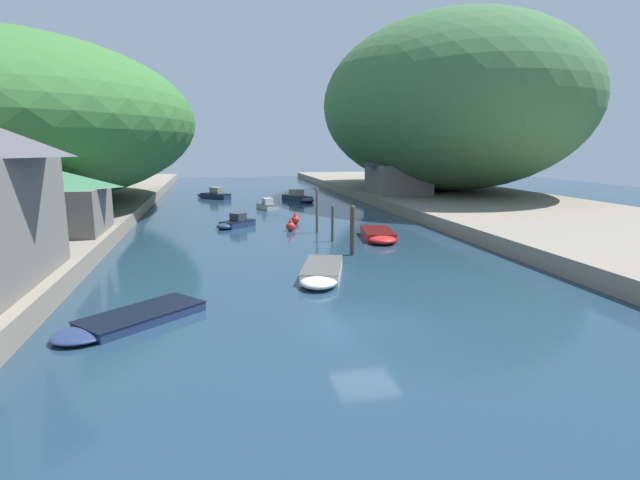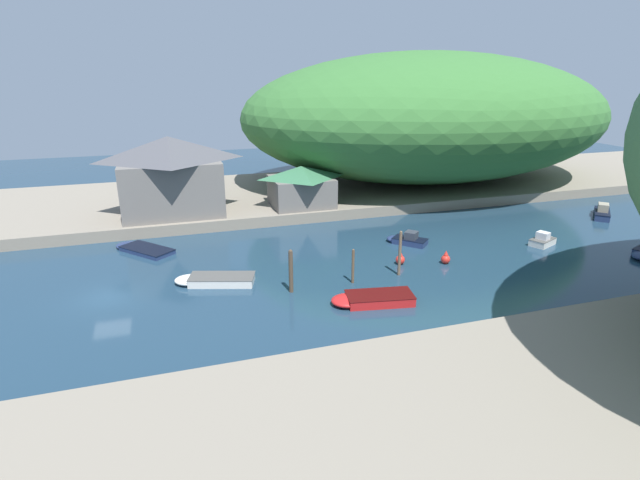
# 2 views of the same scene
# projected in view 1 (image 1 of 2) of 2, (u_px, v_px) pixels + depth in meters

# --- Properties ---
(water_surface) EXTENTS (130.00, 130.00, 0.00)m
(water_surface) POSITION_uv_depth(u_px,v_px,m) (273.00, 218.00, 48.62)
(water_surface) COLOR #1E384C
(water_surface) RESTS_ON ground
(left_bank) EXTENTS (22.00, 120.00, 1.12)m
(left_bank) POSITION_uv_depth(u_px,v_px,m) (4.00, 220.00, 43.59)
(left_bank) COLOR gray
(left_bank) RESTS_ON ground
(right_bank) EXTENTS (22.00, 120.00, 1.12)m
(right_bank) POSITION_uv_depth(u_px,v_px,m) (493.00, 206.00, 53.44)
(right_bank) COLOR gray
(right_bank) RESTS_ON ground
(hillside_left) EXTENTS (35.10, 49.14, 16.37)m
(hillside_left) POSITION_uv_depth(u_px,v_px,m) (15.00, 122.00, 49.80)
(hillside_left) COLOR #387033
(hillside_left) RESTS_ON left_bank
(hillside_right) EXTENTS (31.44, 44.02, 22.22)m
(hillside_right) POSITION_uv_depth(u_px,v_px,m) (446.00, 105.00, 65.50)
(hillside_right) COLOR #3D6B3D
(hillside_right) RESTS_ON right_bank
(boathouse_shed) EXTENTS (6.08, 6.93, 4.32)m
(boathouse_shed) POSITION_uv_depth(u_px,v_px,m) (59.00, 201.00, 33.80)
(boathouse_shed) COLOR slate
(boathouse_shed) RESTS_ON left_bank
(right_bank_cottage) EXTENTS (6.96, 7.67, 5.47)m
(right_bank_cottage) POSITION_uv_depth(u_px,v_px,m) (398.00, 170.00, 61.46)
(right_bank_cottage) COLOR slate
(right_bank_cottage) RESTS_ON right_bank
(boat_cabin_cruiser) EXTENTS (2.54, 3.38, 1.26)m
(boat_cabin_cruiser) POSITION_uv_depth(u_px,v_px,m) (266.00, 206.00, 55.57)
(boat_cabin_cruiser) COLOR silver
(boat_cabin_cruiser) RESTS_ON water_surface
(boat_mid_channel) EXTENTS (6.02, 5.60, 0.40)m
(boat_mid_channel) POSITION_uv_depth(u_px,v_px,m) (126.00, 321.00, 19.84)
(boat_mid_channel) COLOR navy
(boat_mid_channel) RESTS_ON water_surface
(boat_red_skiff) EXTENTS (3.02, 5.96, 0.64)m
(boat_red_skiff) POSITION_uv_depth(u_px,v_px,m) (379.00, 236.00, 37.69)
(boat_red_skiff) COLOR red
(boat_red_skiff) RESTS_ON water_surface
(boat_navy_launch) EXTENTS (4.79, 4.74, 1.54)m
(boat_navy_launch) POSITION_uv_depth(u_px,v_px,m) (213.00, 195.00, 66.44)
(boat_navy_launch) COLOR navy
(boat_navy_launch) RESTS_ON water_surface
(boat_white_cruiser) EXTENTS (3.63, 6.27, 0.61)m
(boat_white_cruiser) POSITION_uv_depth(u_px,v_px,m) (321.00, 273.00, 26.74)
(boat_white_cruiser) COLOR silver
(boat_white_cruiser) RESTS_ON water_surface
(boat_near_quay) EXTENTS (3.84, 6.04, 1.44)m
(boat_near_quay) POSITION_uv_depth(u_px,v_px,m) (299.00, 198.00, 63.31)
(boat_near_quay) COLOR navy
(boat_near_quay) RESTS_ON water_surface
(boat_small_dinghy) EXTENTS (3.77, 3.67, 1.22)m
(boat_small_dinghy) POSITION_uv_depth(u_px,v_px,m) (235.00, 223.00, 43.25)
(boat_small_dinghy) COLOR navy
(boat_small_dinghy) RESTS_ON water_surface
(mooring_post_second) EXTENTS (0.31, 0.31, 3.26)m
(mooring_post_second) POSITION_uv_depth(u_px,v_px,m) (352.00, 230.00, 32.24)
(mooring_post_second) COLOR #4C3D2D
(mooring_post_second) RESTS_ON water_surface
(mooring_post_middle) EXTENTS (0.21, 0.21, 2.71)m
(mooring_post_middle) POSITION_uv_depth(u_px,v_px,m) (333.00, 223.00, 36.88)
(mooring_post_middle) COLOR brown
(mooring_post_middle) RESTS_ON water_surface
(mooring_post_fourth) EXTENTS (0.23, 0.23, 3.62)m
(mooring_post_fourth) POSITION_uv_depth(u_px,v_px,m) (317.00, 210.00, 40.56)
(mooring_post_fourth) COLOR brown
(mooring_post_fourth) RESTS_ON water_surface
(channel_buoy_near) EXTENTS (0.76, 0.76, 1.14)m
(channel_buoy_near) POSITION_uv_depth(u_px,v_px,m) (291.00, 226.00, 41.46)
(channel_buoy_near) COLOR red
(channel_buoy_near) RESTS_ON water_surface
(channel_buoy_far) EXTENTS (0.75, 0.75, 1.13)m
(channel_buoy_far) POSITION_uv_depth(u_px,v_px,m) (295.00, 219.00, 45.17)
(channel_buoy_far) COLOR red
(channel_buoy_far) RESTS_ON water_surface
(person_on_quay) EXTENTS (0.28, 0.41, 1.69)m
(person_on_quay) POSITION_uv_depth(u_px,v_px,m) (107.00, 214.00, 36.44)
(person_on_quay) COLOR #282D3D
(person_on_quay) RESTS_ON left_bank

